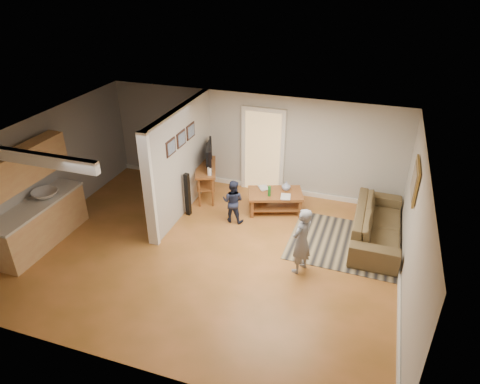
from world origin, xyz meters
name	(u,v)px	position (x,y,z in m)	size (l,w,h in m)	color
ground	(209,251)	(0.00, 0.00, 0.00)	(7.50, 7.50, 0.00)	brown
room_shell	(166,172)	(-1.07, 0.43, 1.46)	(7.54, 6.02, 2.52)	#B1AEA9
area_rug	(354,245)	(2.82, 1.15, 0.01)	(2.66, 1.95, 0.01)	black
sofa	(375,239)	(3.23, 1.55, 0.00)	(2.46, 0.96, 0.72)	#4D4226
coffee_table	(276,196)	(0.90, 2.01, 0.38)	(1.43, 1.11, 0.74)	brown
tv_console	(206,169)	(-0.93, 2.20, 0.73)	(0.91, 1.37, 1.10)	brown
speaker_left	(188,195)	(-1.00, 1.20, 0.53)	(0.11, 0.11, 1.06)	black
speaker_right	(209,174)	(-1.00, 2.48, 0.46)	(0.09, 0.09, 0.93)	black
toy_basket	(260,198)	(0.46, 2.19, 0.16)	(0.42, 0.42, 0.38)	olive
child	(299,270)	(1.88, 0.00, 0.00)	(0.50, 0.33, 1.36)	gray
toddler	(233,220)	(0.08, 1.27, 0.00)	(0.50, 0.39, 1.02)	#1E243E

